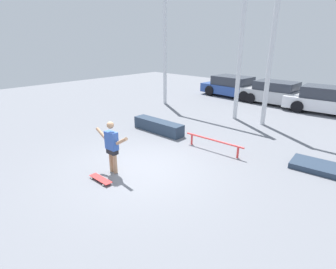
{
  "coord_description": "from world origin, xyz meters",
  "views": [
    {
      "loc": [
        5.31,
        -4.54,
        3.56
      ],
      "look_at": [
        -0.17,
        1.31,
        0.68
      ],
      "focal_mm": 28.0,
      "sensor_mm": 36.0,
      "label": 1
    }
  ],
  "objects_px": {
    "grind_box": "(158,126)",
    "parked_car_blue": "(234,87)",
    "parked_car_silver": "(277,93)",
    "skateboarder": "(112,145)",
    "skateboard": "(101,179)",
    "grind_rail": "(214,142)",
    "parked_car_white": "(329,101)"
  },
  "relations": [
    {
      "from": "parked_car_silver",
      "to": "parked_car_white",
      "type": "bearing_deg",
      "value": -3.03
    },
    {
      "from": "parked_car_blue",
      "to": "parked_car_white",
      "type": "bearing_deg",
      "value": -0.67
    },
    {
      "from": "skateboarder",
      "to": "parked_car_silver",
      "type": "height_order",
      "value": "skateboarder"
    },
    {
      "from": "skateboarder",
      "to": "grind_rail",
      "type": "bearing_deg",
      "value": 67.26
    },
    {
      "from": "grind_box",
      "to": "parked_car_silver",
      "type": "distance_m",
      "value": 8.49
    },
    {
      "from": "skateboarder",
      "to": "grind_box",
      "type": "bearing_deg",
      "value": 112.88
    },
    {
      "from": "parked_car_silver",
      "to": "parked_car_white",
      "type": "relative_size",
      "value": 0.96
    },
    {
      "from": "skateboarder",
      "to": "grind_rail",
      "type": "distance_m",
      "value": 3.5
    },
    {
      "from": "skateboarder",
      "to": "skateboard",
      "type": "relative_size",
      "value": 1.91
    },
    {
      "from": "grind_rail",
      "to": "skateboarder",
      "type": "bearing_deg",
      "value": -110.65
    },
    {
      "from": "parked_car_white",
      "to": "skateboarder",
      "type": "bearing_deg",
      "value": -107.77
    },
    {
      "from": "parked_car_blue",
      "to": "parked_car_white",
      "type": "height_order",
      "value": "parked_car_white"
    },
    {
      "from": "grind_rail",
      "to": "parked_car_white",
      "type": "xyz_separation_m",
      "value": [
        1.5,
        8.24,
        0.32
      ]
    },
    {
      "from": "skateboard",
      "to": "grind_rail",
      "type": "distance_m",
      "value": 3.95
    },
    {
      "from": "parked_car_silver",
      "to": "parked_car_white",
      "type": "xyz_separation_m",
      "value": [
        2.73,
        -0.23,
        0.01
      ]
    },
    {
      "from": "parked_car_silver",
      "to": "skateboard",
      "type": "bearing_deg",
      "value": -87.4
    },
    {
      "from": "skateboard",
      "to": "grind_box",
      "type": "distance_m",
      "value": 4.31
    },
    {
      "from": "grind_rail",
      "to": "skateboard",
      "type": "bearing_deg",
      "value": -105.31
    },
    {
      "from": "parked_car_silver",
      "to": "parked_car_white",
      "type": "distance_m",
      "value": 2.74
    },
    {
      "from": "grind_rail",
      "to": "parked_car_silver",
      "type": "distance_m",
      "value": 8.56
    },
    {
      "from": "skateboarder",
      "to": "parked_car_white",
      "type": "relative_size",
      "value": 0.35
    },
    {
      "from": "grind_rail",
      "to": "grind_box",
      "type": "bearing_deg",
      "value": 177.32
    },
    {
      "from": "parked_car_silver",
      "to": "grind_box",
      "type": "bearing_deg",
      "value": -98.9
    },
    {
      "from": "grind_rail",
      "to": "parked_car_blue",
      "type": "bearing_deg",
      "value": 116.09
    },
    {
      "from": "grind_box",
      "to": "parked_car_white",
      "type": "xyz_separation_m",
      "value": [
        4.29,
        8.11,
        0.41
      ]
    },
    {
      "from": "grind_box",
      "to": "parked_car_silver",
      "type": "relative_size",
      "value": 0.57
    },
    {
      "from": "skateboarder",
      "to": "parked_car_blue",
      "type": "distance_m",
      "value": 12.34
    },
    {
      "from": "grind_box",
      "to": "parked_car_blue",
      "type": "xyz_separation_m",
      "value": [
        -1.48,
        8.59,
        0.41
      ]
    },
    {
      "from": "skateboarder",
      "to": "grind_box",
      "type": "xyz_separation_m",
      "value": [
        -1.57,
        3.37,
        -0.59
      ]
    },
    {
      "from": "skateboard",
      "to": "parked_car_blue",
      "type": "height_order",
      "value": "parked_car_blue"
    },
    {
      "from": "grind_rail",
      "to": "parked_car_white",
      "type": "height_order",
      "value": "parked_car_white"
    },
    {
      "from": "grind_box",
      "to": "parked_car_blue",
      "type": "bearing_deg",
      "value": 99.76
    }
  ]
}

